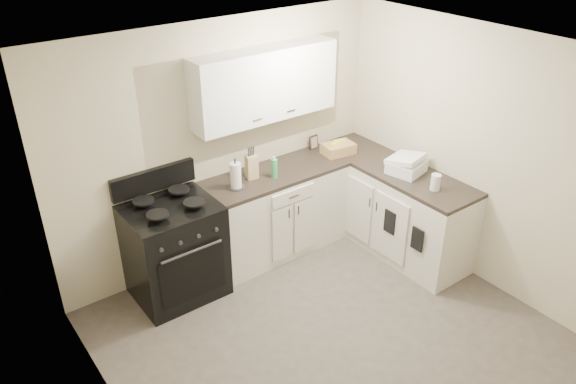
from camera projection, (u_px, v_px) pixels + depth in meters
floor at (336, 342)px, 4.95m from camera, size 3.60×3.60×0.00m
ceiling at (351, 62)px, 3.75m from camera, size 3.60×3.60×0.00m
wall_back at (223, 145)px, 5.61m from camera, size 3.60×0.00×3.60m
wall_right at (485, 161)px, 5.30m from camera, size 0.00×3.60×3.60m
wall_left at (121, 315)px, 3.41m from camera, size 0.00×3.60×3.60m
wall_front at (560, 359)px, 3.09m from camera, size 3.60×0.00×3.60m
base_cabinets_back at (276, 213)px, 6.01m from camera, size 1.55×0.60×0.90m
base_cabinets_right at (390, 207)px, 6.12m from camera, size 0.60×1.90×0.90m
countertop_back at (275, 174)px, 5.79m from camera, size 1.55×0.60×0.04m
countertop_right at (394, 169)px, 5.89m from camera, size 0.60×1.90×0.04m
upper_cabinets at (265, 84)px, 5.45m from camera, size 1.55×0.30×0.70m
stove at (175, 252)px, 5.36m from camera, size 0.83×0.71×1.01m
knife_block at (252, 167)px, 5.61m from camera, size 0.13×0.12×0.25m
paper_towel at (236, 176)px, 5.42m from camera, size 0.14×0.14×0.26m
soap_bottle at (274, 168)px, 5.63m from camera, size 0.08×0.08×0.20m
picture_frame at (314, 142)px, 6.26m from camera, size 0.13×0.05×0.15m
wicker_basket at (338, 149)px, 6.16m from camera, size 0.37×0.27×0.11m
countertop_grill at (406, 167)px, 5.75m from camera, size 0.40×0.39×0.12m
glass_jar at (436, 182)px, 5.41m from camera, size 0.12×0.12×0.16m
oven_mitt_near at (417, 239)px, 5.45m from camera, size 0.02×0.14×0.24m
oven_mitt_far at (390, 222)px, 5.70m from camera, size 0.02×0.15×0.25m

